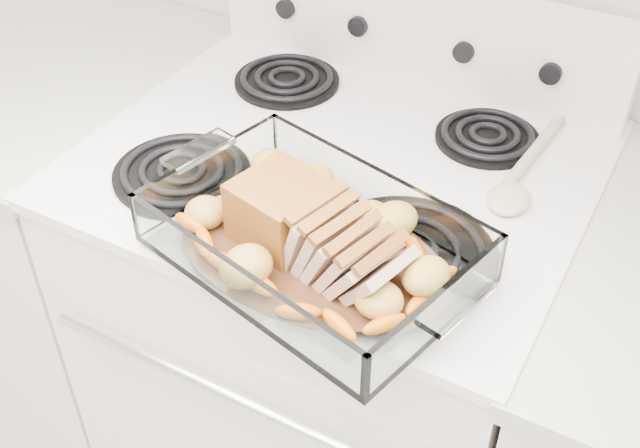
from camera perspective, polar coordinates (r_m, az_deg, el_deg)
The scene contains 6 objects.
electric_range at distance 1.58m, azimuth 1.10°, elevation -8.72°, with size 0.78×0.70×1.12m.
counter_left at distance 1.90m, azimuth -16.90°, elevation -1.39°, with size 0.58×0.68×0.93m.
baking_dish at distance 1.06m, azimuth -0.52°, elevation -1.73°, with size 0.41×0.27×0.08m.
pork_roast at distance 1.05m, azimuth -1.25°, elevation -0.25°, with size 0.25×0.11×0.09m.
roast_vegetables at distance 1.09m, azimuth 0.30°, elevation -0.08°, with size 0.39×0.21×0.05m.
wooden_spoon at distance 1.26m, azimuth 14.04°, elevation 3.23°, with size 0.06×0.29×0.02m.
Camera 1 is at (0.48, 0.73, 1.67)m, focal length 45.00 mm.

